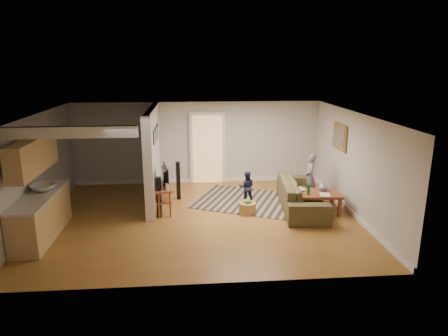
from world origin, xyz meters
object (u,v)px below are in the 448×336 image
at_px(coffee_table, 314,197).
at_px(speaker_left, 159,197).
at_px(toy_basket, 247,207).
at_px(tv_console, 162,188).
at_px(speaker_right, 178,181).
at_px(sofa, 301,208).
at_px(child, 309,199).
at_px(toddler, 246,202).

xyz_separation_m(coffee_table, speaker_left, (-3.82, 0.00, 0.10)).
distance_m(speaker_left, toy_basket, 2.20).
height_order(tv_console, speaker_left, speaker_left).
bearing_deg(speaker_right, tv_console, -122.18).
distance_m(sofa, toy_basket, 1.46).
bearing_deg(sofa, speaker_right, 79.02).
height_order(tv_console, child, tv_console).
relative_size(coffee_table, tv_console, 1.21).
bearing_deg(toy_basket, sofa, 8.95).
distance_m(child, toddler, 1.75).
xyz_separation_m(speaker_right, toddler, (1.83, -0.41, -0.53)).
height_order(sofa, toddler, toddler).
distance_m(coffee_table, tv_console, 3.78).
distance_m(speaker_right, toddler, 1.95).
relative_size(tv_console, toddler, 1.31).
xyz_separation_m(sofa, tv_console, (-3.54, 0.11, 0.61)).
xyz_separation_m(tv_console, child, (3.94, 0.56, -0.61)).
height_order(coffee_table, toy_basket, coffee_table).
distance_m(tv_console, speaker_left, 0.41).
distance_m(speaker_left, speaker_right, 1.33).
bearing_deg(speaker_right, toy_basket, -44.21).
xyz_separation_m(speaker_left, toddler, (2.25, 0.86, -0.51)).
relative_size(coffee_table, toddler, 1.59).
relative_size(speaker_right, child, 0.82).
bearing_deg(toddler, tv_console, 18.18).
relative_size(tv_console, toy_basket, 2.66).
bearing_deg(child, speaker_right, -85.29).
height_order(speaker_right, toddler, speaker_right).
relative_size(tv_console, child, 0.88).
height_order(coffee_table, child, coffee_table).
relative_size(speaker_left, toddler, 1.17).
xyz_separation_m(coffee_table, toddler, (-1.56, 0.86, -0.41)).
height_order(sofa, coffee_table, coffee_table).
bearing_deg(speaker_left, child, 28.71).
bearing_deg(speaker_right, speaker_left, -118.12).
bearing_deg(child, coffee_table, -1.02).
height_order(sofa, toy_basket, same).
height_order(sofa, tv_console, tv_console).
height_order(speaker_left, toddler, speaker_left).
bearing_deg(coffee_table, sofa, 127.43).
bearing_deg(toddler, child, -170.54).
xyz_separation_m(coffee_table, tv_console, (-3.76, 0.40, 0.21)).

